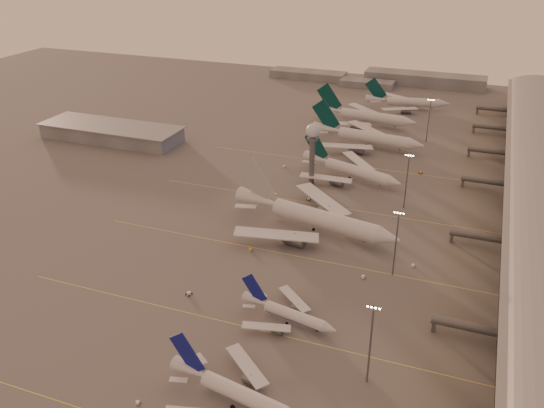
% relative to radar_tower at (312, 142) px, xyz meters
% --- Properties ---
extents(ground, '(700.00, 700.00, 0.00)m').
position_rel_radar_tower_xyz_m(ground, '(-5.00, -120.00, -20.95)').
color(ground, '#4F4D4D').
rests_on(ground, ground).
extents(taxiway_markings, '(180.00, 185.25, 0.02)m').
position_rel_radar_tower_xyz_m(taxiway_markings, '(25.00, -64.00, -20.94)').
color(taxiway_markings, '#E6D751').
rests_on(taxiway_markings, ground).
extents(hangar, '(82.00, 27.00, 8.50)m').
position_rel_radar_tower_xyz_m(hangar, '(-125.00, 20.00, -16.63)').
color(hangar, slate).
rests_on(hangar, ground).
extents(radar_tower, '(6.40, 6.40, 31.10)m').
position_rel_radar_tower_xyz_m(radar_tower, '(0.00, 0.00, 0.00)').
color(radar_tower, '#56585D').
rests_on(radar_tower, ground).
extents(mast_a, '(3.60, 0.56, 25.00)m').
position_rel_radar_tower_xyz_m(mast_a, '(53.00, -120.00, -7.21)').
color(mast_a, '#56585D').
rests_on(mast_a, ground).
extents(mast_b, '(3.60, 0.56, 25.00)m').
position_rel_radar_tower_xyz_m(mast_b, '(50.00, -65.00, -7.21)').
color(mast_b, '#56585D').
rests_on(mast_b, ground).
extents(mast_c, '(3.60, 0.56, 25.00)m').
position_rel_radar_tower_xyz_m(mast_c, '(45.00, -10.00, -7.21)').
color(mast_c, '#56585D').
rests_on(mast_c, ground).
extents(mast_d, '(3.60, 0.56, 25.00)m').
position_rel_radar_tower_xyz_m(mast_d, '(43.00, 80.00, -7.21)').
color(mast_d, '#56585D').
rests_on(mast_d, ground).
extents(distant_horizon, '(165.00, 37.50, 9.00)m').
position_rel_radar_tower_xyz_m(distant_horizon, '(-2.38, 205.14, -17.06)').
color(distant_horizon, slate).
rests_on(distant_horizon, ground).
extents(narrowbody_near, '(39.95, 31.61, 15.73)m').
position_rel_radar_tower_xyz_m(narrowbody_near, '(23.35, -139.53, -17.76)').
color(narrowbody_near, silver).
rests_on(narrowbody_near, ground).
extents(narrowbody_mid, '(32.89, 26.01, 12.97)m').
position_rel_radar_tower_xyz_m(narrowbody_mid, '(24.82, -103.20, -18.32)').
color(narrowbody_mid, silver).
rests_on(narrowbody_mid, ground).
extents(widebody_white, '(72.03, 57.15, 25.63)m').
position_rel_radar_tower_xyz_m(widebody_white, '(14.98, -44.04, -16.50)').
color(widebody_white, silver).
rests_on(widebody_white, ground).
extents(greentail_a, '(52.66, 41.80, 19.94)m').
position_rel_radar_tower_xyz_m(greentail_a, '(15.91, 12.33, -17.43)').
color(greentail_a, silver).
rests_on(greentail_a, ground).
extents(greentail_b, '(64.75, 51.98, 23.59)m').
position_rel_radar_tower_xyz_m(greentail_b, '(12.97, 59.78, -16.78)').
color(greentail_b, silver).
rests_on(greentail_b, ground).
extents(greentail_c, '(63.44, 50.98, 23.08)m').
position_rel_radar_tower_xyz_m(greentail_c, '(3.93, 97.84, -16.87)').
color(greentail_c, silver).
rests_on(greentail_c, ground).
extents(greentail_d, '(55.19, 44.22, 20.18)m').
position_rel_radar_tower_xyz_m(greentail_d, '(22.39, 141.38, -17.39)').
color(greentail_d, silver).
rests_on(greentail_d, ground).
extents(gsv_truck_a, '(5.11, 3.83, 1.96)m').
position_rel_radar_tower_xyz_m(gsv_truck_a, '(0.64, -148.54, -19.95)').
color(gsv_truck_a, white).
rests_on(gsv_truck_a, ground).
extents(gsv_tug_mid, '(4.24, 3.21, 1.08)m').
position_rel_radar_tower_xyz_m(gsv_tug_mid, '(-10.54, -101.28, -20.39)').
color(gsv_tug_mid, white).
rests_on(gsv_tug_mid, ground).
extents(gsv_truck_b, '(6.12, 2.53, 2.42)m').
position_rel_radar_tower_xyz_m(gsv_truck_b, '(41.40, -71.21, -19.71)').
color(gsv_truck_b, white).
rests_on(gsv_truck_b, ground).
extents(gsv_truck_c, '(5.60, 2.83, 2.16)m').
position_rel_radar_tower_xyz_m(gsv_truck_c, '(-2.30, -67.47, -19.85)').
color(gsv_truck_c, yellow).
rests_on(gsv_truck_c, ground).
extents(gsv_catering_b, '(5.23, 2.99, 4.05)m').
position_rel_radar_tower_xyz_m(gsv_catering_b, '(56.15, -57.31, -18.92)').
color(gsv_catering_b, white).
rests_on(gsv_catering_b, ground).
extents(gsv_tug_far, '(3.34, 3.97, 0.98)m').
position_rel_radar_tower_xyz_m(gsv_tug_far, '(4.26, -17.60, -20.45)').
color(gsv_tug_far, white).
rests_on(gsv_tug_far, ground).
extents(gsv_truck_d, '(3.99, 6.13, 2.33)m').
position_rel_radar_tower_xyz_m(gsv_truck_d, '(-19.13, 15.27, -19.76)').
color(gsv_truck_d, white).
rests_on(gsv_truck_d, ground).
extents(gsv_tug_hangar, '(3.92, 2.56, 1.07)m').
position_rel_radar_tower_xyz_m(gsv_tug_hangar, '(46.54, 30.93, -20.40)').
color(gsv_tug_hangar, yellow).
rests_on(gsv_tug_hangar, ground).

